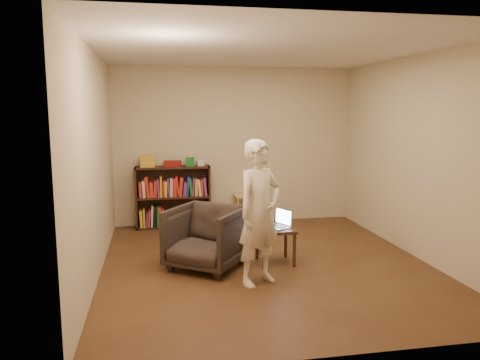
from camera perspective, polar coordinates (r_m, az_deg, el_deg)
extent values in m
plane|color=#432615|center=(5.95, 3.15, -10.17)|extent=(4.50, 4.50, 0.00)
plane|color=white|center=(5.67, 3.38, 15.54)|extent=(4.50, 4.50, 0.00)
plane|color=beige|center=(7.86, -0.63, 4.17)|extent=(4.00, 0.00, 4.00)
plane|color=beige|center=(5.54, -17.27, 1.85)|extent=(0.00, 4.50, 4.50)
plane|color=beige|center=(6.44, 20.85, 2.58)|extent=(0.00, 4.50, 4.50)
cube|color=black|center=(7.69, -12.52, -2.16)|extent=(0.03, 0.30, 1.00)
cube|color=black|center=(7.73, -3.82, -1.91)|extent=(0.03, 0.30, 1.00)
cube|color=black|center=(7.83, -8.20, -1.85)|extent=(1.20, 0.02, 1.00)
cube|color=black|center=(7.79, -8.08, -5.54)|extent=(1.20, 0.30, 0.03)
cube|color=black|center=(7.69, -8.16, -2.04)|extent=(1.14, 0.30, 0.03)
cube|color=black|center=(7.61, -8.24, 1.55)|extent=(1.20, 0.30, 0.03)
cube|color=gold|center=(7.59, -11.24, 2.25)|extent=(0.23, 0.18, 0.18)
cube|color=maroon|center=(7.60, -8.24, 1.99)|extent=(0.29, 0.23, 0.09)
cube|color=#1B681E|center=(7.60, -6.11, 2.21)|extent=(0.15, 0.15, 0.14)
cube|color=beige|center=(7.65, -4.86, 2.08)|extent=(0.12, 0.12, 0.09)
cube|color=tan|center=(7.78, 0.59, -1.92)|extent=(0.35, 0.35, 0.04)
cylinder|color=tan|center=(7.67, -0.23, -4.00)|extent=(0.03, 0.03, 0.47)
cylinder|color=tan|center=(7.72, 1.79, -3.92)|extent=(0.03, 0.03, 0.47)
cylinder|color=tan|center=(7.93, -0.59, -3.57)|extent=(0.03, 0.03, 0.47)
cylinder|color=tan|center=(7.99, 1.37, -3.49)|extent=(0.03, 0.03, 0.47)
imported|color=#2B231C|center=(5.72, -4.17, -6.99)|extent=(1.14, 1.15, 0.76)
cube|color=black|center=(5.88, 4.35, -6.02)|extent=(0.44, 0.44, 0.04)
cylinder|color=black|center=(5.72, 2.94, -8.78)|extent=(0.04, 0.04, 0.41)
cylinder|color=black|center=(5.82, 6.65, -8.53)|extent=(0.04, 0.04, 0.41)
cylinder|color=black|center=(6.08, 2.10, -7.72)|extent=(0.04, 0.04, 0.41)
cylinder|color=black|center=(6.17, 5.60, -7.51)|extent=(0.04, 0.04, 0.41)
cube|color=silver|center=(5.90, 4.53, -5.71)|extent=(0.32, 0.36, 0.02)
cube|color=black|center=(5.89, 4.53, -5.61)|extent=(0.22, 0.28, 0.00)
cube|color=silver|center=(5.94, 5.35, -4.47)|extent=(0.15, 0.28, 0.21)
cube|color=#A1C3E1|center=(5.94, 5.35, -4.47)|extent=(0.13, 0.24, 0.17)
imported|color=beige|center=(5.11, 2.36, -4.00)|extent=(0.70, 0.63, 1.60)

